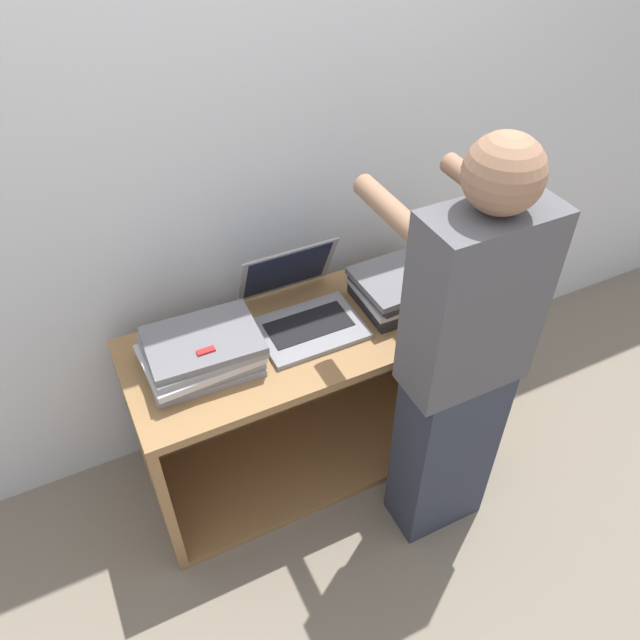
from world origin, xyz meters
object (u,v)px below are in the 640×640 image
(laptop_stack_right, at_px, (407,286))
(laptop_stack_left, at_px, (201,352))
(person, at_px, (460,368))
(laptop_open, at_px, (302,309))

(laptop_stack_right, bearing_deg, laptop_stack_left, 179.90)
(laptop_stack_left, xyz_separation_m, person, (0.74, -0.46, 0.02))
(laptop_open, xyz_separation_m, person, (0.33, -0.52, 0.03))
(laptop_stack_left, distance_m, laptop_stack_right, 0.82)
(laptop_open, distance_m, laptop_stack_right, 0.42)
(laptop_stack_right, bearing_deg, laptop_open, 171.07)
(person, bearing_deg, laptop_open, 121.97)
(laptop_open, relative_size, person, 0.24)
(laptop_stack_left, xyz_separation_m, laptop_stack_right, (0.82, -0.00, 0.00))
(laptop_stack_left, height_order, person, person)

